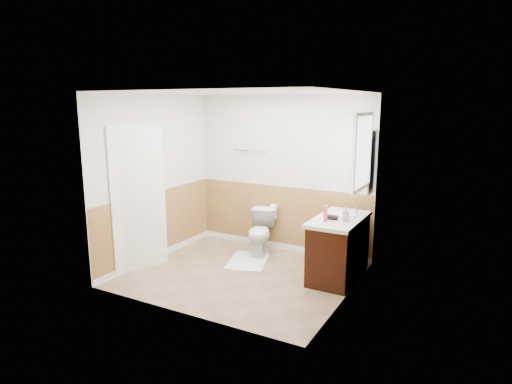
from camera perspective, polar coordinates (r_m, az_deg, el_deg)
The scene contains 32 objects.
floor at distance 6.22m, azimuth -1.95°, elevation -10.75°, with size 3.00×3.00×0.00m, color #8C7051.
ceiling at distance 5.76m, azimuth -2.12°, elevation 12.92°, with size 3.00×3.00×0.00m, color white.
wall_back at distance 7.00m, azimuth 3.42°, elevation 2.39°, with size 3.00×3.00×0.00m, color silver.
wall_front at distance 4.82m, azimuth -9.95°, elevation -1.95°, with size 3.00×3.00×0.00m, color silver.
wall_left at distance 6.74m, azimuth -13.06°, elevation 1.77°, with size 3.00×3.00×0.00m, color silver.
wall_right at distance 5.27m, azimuth 12.13°, elevation -0.87°, with size 3.00×3.00×0.00m, color silver.
wainscot_back at distance 7.14m, azimuth 3.30°, elevation -3.57°, with size 3.00×3.00×0.00m, color #A47F41.
wainscot_front at distance 5.05m, azimuth -9.57°, elevation -10.22°, with size 3.00×3.00×0.00m, color #A47F41.
wainscot_left at distance 6.90m, azimuth -12.70°, elevation -4.39°, with size 2.60×2.60×0.00m, color #A47F41.
wainscot_right at distance 5.48m, azimuth 11.67°, elevation -8.54°, with size 2.60×2.60×0.00m, color #A47F41.
toilet at distance 6.92m, azimuth 0.59°, elevation -5.33°, with size 0.39×0.69×0.71m, color white.
bath_mat at distance 6.69m, azimuth -1.07°, elevation -9.02°, with size 0.55×0.80×0.02m, color silver.
vanity_cabinet at distance 6.10m, azimuth 10.74°, elevation -7.40°, with size 0.55×1.10×0.80m, color black.
vanity_knob_left at distance 6.06m, azimuth 7.79°, elevation -5.95°, with size 0.03×0.03×0.03m, color #BABBC1.
vanity_knob_right at distance 6.24m, azimuth 8.45°, elevation -5.45°, with size 0.03×0.03×0.03m, color silver.
countertop at distance 5.98m, azimuth 10.80°, elevation -3.53°, with size 0.60×1.15×0.05m, color white.
sink_basin at distance 6.11m, azimuth 11.34°, elevation -2.90°, with size 0.36×0.36×0.02m, color white.
faucet at distance 6.05m, azimuth 12.99°, elevation -2.54°, with size 0.02×0.02×0.14m, color silver.
lotion_bottle at distance 5.70m, azimuth 9.06°, elevation -2.82°, with size 0.05×0.05×0.22m, color #D6376C.
soap_dispenser at distance 5.81m, azimuth 11.70°, elevation -2.79°, with size 0.09×0.09×0.19m, color #929BA5.
hair_dryer_body at distance 5.84m, azimuth 9.97°, elevation -3.28°, with size 0.07×0.07×0.14m, color black.
hair_dryer_handle at distance 5.93m, azimuth 9.94°, elevation -3.35°, with size 0.03×0.03×0.07m, color black.
mirror_panel at distance 6.28m, azimuth 14.94°, elevation 3.73°, with size 0.02×0.35×0.90m, color silver.
window_frame at distance 5.76m, azimuth 13.75°, elevation 5.13°, with size 0.04×0.80×1.00m, color white.
window_glass at distance 5.76m, azimuth 13.90°, elevation 5.12°, with size 0.01×0.70×0.90m, color white.
door at distance 6.40m, azimuth -14.97°, elevation -0.95°, with size 0.05×0.80×2.04m, color white.
door_frame at distance 6.45m, azimuth -15.46°, elevation -0.79°, with size 0.02×0.92×2.10m, color white.
door_knob at distance 6.61m, azimuth -12.59°, elevation -1.06°, with size 0.06×0.06×0.06m, color silver.
towel_bar at distance 7.16m, azimuth -0.73°, elevation 5.44°, with size 0.02×0.02×0.62m, color silver.
tp_holder_bar at distance 7.08m, azimuth 2.38°, elevation -2.03°, with size 0.02×0.02×0.14m, color silver.
tp_roll at distance 7.08m, azimuth 2.38°, elevation -2.03°, with size 0.11×0.11×0.10m, color white.
tp_sheet at distance 7.11m, azimuth 2.38°, elevation -2.89°, with size 0.10×0.01×0.16m, color white.
Camera 1 is at (2.95, -4.95, 2.36)m, focal length 30.60 mm.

